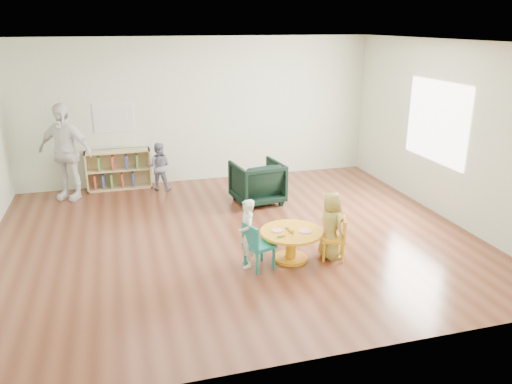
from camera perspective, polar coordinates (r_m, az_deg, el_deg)
The scene contains 11 objects.
room at distance 6.96m, azimuth -2.57°, elevation 9.30°, with size 7.10×7.00×2.80m.
activity_table at distance 6.71m, azimuth 4.04°, elevation -5.45°, with size 0.83×0.83×0.46m.
kid_chair_left at distance 6.44m, azimuth 0.06°, elevation -6.04°, with size 0.43×0.43×0.62m.
kid_chair_right at distance 6.80m, azimuth 9.23°, elevation -5.09°, with size 0.41×0.41×0.58m.
bookshelf at distance 9.91m, azimuth -15.48°, elevation 2.48°, with size 1.20×0.30×0.75m.
alphabet_poster at distance 9.82m, azimuth -15.92°, elevation 8.20°, with size 0.74×0.01×0.54m.
armchair at distance 8.76m, azimuth 0.15°, elevation 1.10°, with size 0.80×0.82×0.75m, color black.
child_left at distance 6.46m, azimuth -1.04°, elevation -4.76°, with size 0.33×0.22×0.92m, color white.
child_right at distance 6.76m, azimuth 8.59°, elevation -3.82°, with size 0.45×0.30×0.93m, color yellow.
toddler at distance 9.62m, azimuth -11.02°, elevation 2.90°, with size 0.45×0.35×0.92m, color #181A3D.
adult_caretaker at distance 9.48m, azimuth -21.01°, elevation 4.31°, with size 1.02×0.42×1.73m, color white.
Camera 1 is at (-1.54, -6.68, 3.05)m, focal length 35.00 mm.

